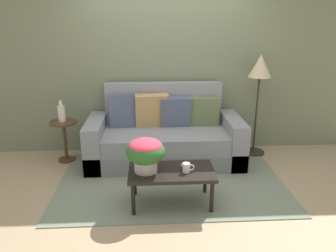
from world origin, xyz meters
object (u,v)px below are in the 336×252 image
at_px(side_table, 64,134).
at_px(coffee_mug, 187,168).
at_px(table_vase, 61,113).
at_px(floor_lamp, 260,76).
at_px(coffee_table, 171,174).
at_px(snack_bowl, 186,166).
at_px(couch, 165,137).
at_px(potted_plant, 146,152).

distance_m(side_table, coffee_mug, 2.04).
bearing_deg(table_vase, floor_lamp, 2.14).
relative_size(coffee_table, side_table, 1.55).
height_order(side_table, snack_bowl, side_table).
bearing_deg(side_table, couch, -1.95).
relative_size(couch, coffee_table, 2.33).
relative_size(side_table, snack_bowl, 5.20).
bearing_deg(floor_lamp, table_vase, -177.86).
height_order(snack_bowl, table_vase, table_vase).
relative_size(potted_plant, table_vase, 1.40).
bearing_deg(snack_bowl, floor_lamp, 47.99).
relative_size(floor_lamp, table_vase, 5.00).
bearing_deg(side_table, table_vase, 160.16).
bearing_deg(snack_bowl, side_table, 142.77).
bearing_deg(couch, coffee_mug, -82.18).
distance_m(potted_plant, table_vase, 1.71).
distance_m(coffee_table, snack_bowl, 0.18).
xyz_separation_m(coffee_table, side_table, (-1.42, 1.24, 0.05)).
bearing_deg(coffee_mug, potted_plant, 173.67).
distance_m(side_table, floor_lamp, 2.87).
bearing_deg(coffee_table, floor_lamp, 45.18).
relative_size(coffee_table, table_vase, 3.11).
xyz_separation_m(side_table, table_vase, (-0.01, 0.00, 0.30)).
relative_size(potted_plant, snack_bowl, 3.63).
height_order(side_table, potted_plant, potted_plant).
bearing_deg(coffee_mug, coffee_table, 162.28).
relative_size(snack_bowl, table_vase, 0.38).
relative_size(coffee_table, snack_bowl, 8.09).
relative_size(couch, table_vase, 7.23).
relative_size(side_table, floor_lamp, 0.40).
height_order(couch, floor_lamp, floor_lamp).
relative_size(couch, snack_bowl, 18.81).
height_order(couch, coffee_mug, couch).
relative_size(side_table, potted_plant, 1.43).
distance_m(couch, potted_plant, 1.25).
relative_size(coffee_table, potted_plant, 2.23).
relative_size(floor_lamp, snack_bowl, 13.00).
distance_m(coffee_table, table_vase, 1.93).
bearing_deg(potted_plant, side_table, 132.83).
xyz_separation_m(coffee_table, potted_plant, (-0.27, -0.00, 0.27)).
height_order(side_table, table_vase, table_vase).
height_order(coffee_table, coffee_mug, coffee_mug).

